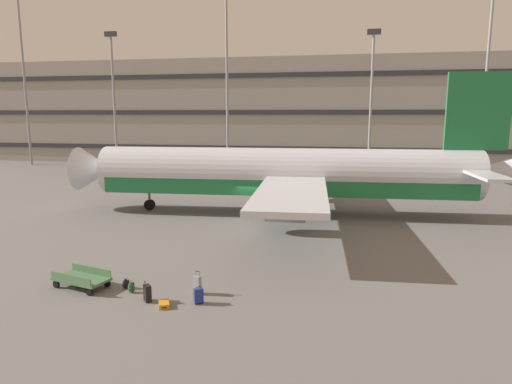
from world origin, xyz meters
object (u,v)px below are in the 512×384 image
at_px(airliner, 289,174).
at_px(suitcase_navy, 147,293).
at_px(backpack_red, 125,284).
at_px(suitcase_large, 197,285).
at_px(suitcase_small, 164,304).
at_px(backpack_orange, 131,288).
at_px(baggage_cart, 81,279).
at_px(suitcase_silver, 198,296).

bearing_deg(airliner, suitcase_navy, -102.72).
bearing_deg(backpack_red, suitcase_large, -0.50).
height_order(suitcase_small, backpack_red, backpack_red).
height_order(airliner, backpack_red, airliner).
distance_m(backpack_orange, baggage_cart, 2.59).
relative_size(suitcase_large, backpack_orange, 1.93).
xyz_separation_m(backpack_orange, baggage_cart, (-2.57, 0.15, 0.19)).
xyz_separation_m(suitcase_navy, suitcase_small, (0.89, -0.35, -0.29)).
bearing_deg(backpack_orange, baggage_cart, 176.57).
height_order(suitcase_small, suitcase_large, suitcase_large).
xyz_separation_m(suitcase_navy, suitcase_large, (1.86, 1.18, 0.05)).
distance_m(suitcase_navy, suitcase_small, 1.01).
height_order(airliner, suitcase_navy, airliner).
bearing_deg(backpack_red, suitcase_navy, -36.56).
distance_m(suitcase_small, baggage_cart, 4.79).
relative_size(suitcase_small, baggage_cart, 0.24).
relative_size(airliner, backpack_red, 72.15).
bearing_deg(baggage_cart, suitcase_navy, -14.21).
xyz_separation_m(airliner, suitcase_large, (-2.28, -17.17, -2.83)).
bearing_deg(suitcase_small, airliner, 80.15).
bearing_deg(airliner, suitcase_silver, -95.94).
height_order(suitcase_navy, backpack_orange, suitcase_navy).
height_order(suitcase_silver, backpack_red, suitcase_silver).
bearing_deg(suitcase_silver, suitcase_large, 111.28).
bearing_deg(suitcase_navy, suitcase_small, -21.54).
xyz_separation_m(suitcase_small, backpack_red, (-2.53, 1.57, 0.12)).
height_order(backpack_orange, baggage_cart, baggage_cart).
height_order(suitcase_navy, suitcase_small, suitcase_navy).
height_order(suitcase_large, baggage_cart, suitcase_large).
height_order(suitcase_large, suitcase_silver, suitcase_large).
height_order(suitcase_small, suitcase_silver, suitcase_silver).
bearing_deg(baggage_cart, suitcase_silver, -7.20).
relative_size(suitcase_large, suitcase_silver, 1.34).
xyz_separation_m(suitcase_small, suitcase_large, (0.97, 1.54, 0.34)).
height_order(airliner, suitcase_large, airliner).
xyz_separation_m(suitcase_large, backpack_red, (-3.50, 0.03, -0.23)).
relative_size(backpack_red, baggage_cart, 0.15).
bearing_deg(suitcase_large, backpack_orange, -172.40).
distance_m(airliner, suitcase_silver, 18.50).
height_order(suitcase_large, backpack_orange, suitcase_large).
bearing_deg(backpack_red, baggage_cart, -172.41).
height_order(backpack_red, backpack_orange, backpack_orange).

